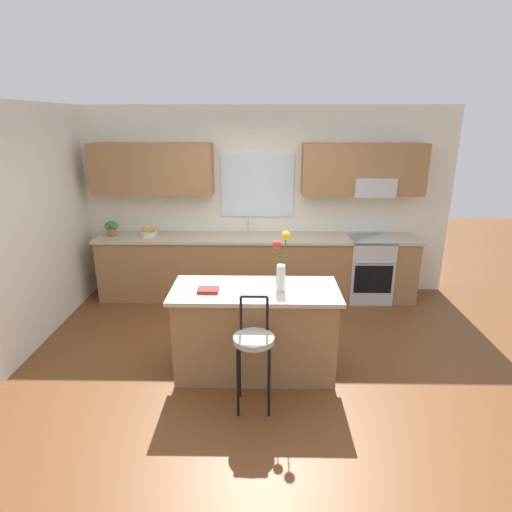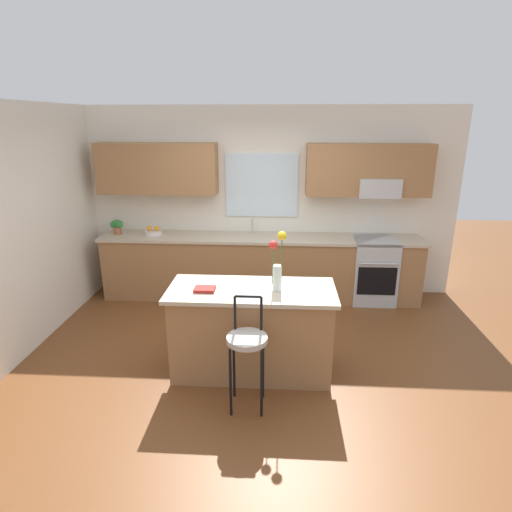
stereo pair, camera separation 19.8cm
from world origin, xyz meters
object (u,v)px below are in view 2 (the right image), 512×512
at_px(cookbook, 205,289).
at_px(potted_plant_small, 117,226).
at_px(oven_range, 373,270).
at_px(bar_stool_near, 247,344).
at_px(flower_vase, 277,265).
at_px(fruit_bowl_oranges, 153,232).
at_px(kitchen_island, 252,330).

height_order(cookbook, potted_plant_small, potted_plant_small).
xyz_separation_m(oven_range, bar_stool_near, (-1.60, -2.50, 0.18)).
bearing_deg(flower_vase, oven_range, 55.45).
height_order(oven_range, fruit_bowl_oranges, fruit_bowl_oranges).
distance_m(kitchen_island, fruit_bowl_oranges, 2.54).
bearing_deg(potted_plant_small, bar_stool_near, -50.42).
height_order(oven_range, bar_stool_near, bar_stool_near).
xyz_separation_m(oven_range, fruit_bowl_oranges, (-3.16, 0.02, 0.50)).
xyz_separation_m(kitchen_island, cookbook, (-0.45, -0.08, 0.47)).
height_order(bar_stool_near, potted_plant_small, potted_plant_small).
distance_m(flower_vase, fruit_bowl_oranges, 2.69).
distance_m(fruit_bowl_oranges, potted_plant_small, 0.53).
bearing_deg(cookbook, flower_vase, 3.30).
xyz_separation_m(flower_vase, potted_plant_small, (-2.33, 1.99, -0.14)).
xyz_separation_m(flower_vase, fruit_bowl_oranges, (-1.81, 1.99, -0.22)).
xyz_separation_m(bar_stool_near, potted_plant_small, (-2.08, 2.52, 0.41)).
bearing_deg(oven_range, potted_plant_small, 179.62).
relative_size(cookbook, fruit_bowl_oranges, 0.83).
height_order(kitchen_island, potted_plant_small, potted_plant_small).
height_order(oven_range, potted_plant_small, potted_plant_small).
height_order(kitchen_island, flower_vase, flower_vase).
height_order(flower_vase, fruit_bowl_oranges, flower_vase).
distance_m(kitchen_island, potted_plant_small, 2.91).
xyz_separation_m(oven_range, potted_plant_small, (-3.68, 0.02, 0.59)).
xyz_separation_m(kitchen_island, bar_stool_near, (0.00, -0.57, 0.17)).
bearing_deg(flower_vase, potted_plant_small, 139.58).
distance_m(oven_range, potted_plant_small, 3.73).
distance_m(bar_stool_near, cookbook, 0.73).
bearing_deg(potted_plant_small, flower_vase, -40.42).
bearing_deg(kitchen_island, potted_plant_small, 136.94).
distance_m(flower_vase, cookbook, 0.74).
bearing_deg(bar_stool_near, potted_plant_small, 129.58).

